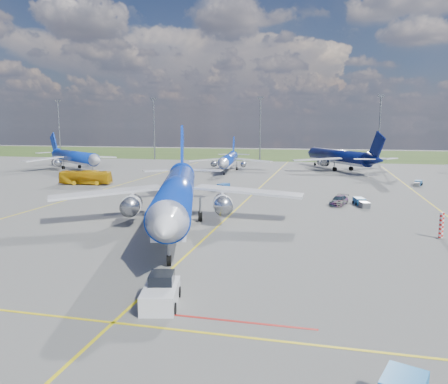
% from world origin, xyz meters
% --- Properties ---
extents(ground, '(400.00, 400.00, 0.00)m').
position_xyz_m(ground, '(0.00, 0.00, 0.00)').
color(ground, '#585856').
rests_on(ground, ground).
extents(grass_strip, '(400.00, 80.00, 0.01)m').
position_xyz_m(grass_strip, '(0.00, 150.00, 0.00)').
color(grass_strip, '#2D4719').
rests_on(grass_strip, ground).
extents(taxiway_lines, '(60.25, 160.00, 0.02)m').
position_xyz_m(taxiway_lines, '(0.17, 27.70, 0.01)').
color(taxiway_lines, yellow).
rests_on(taxiway_lines, ground).
extents(floodlight_masts, '(202.20, 0.50, 22.70)m').
position_xyz_m(floodlight_masts, '(10.00, 110.00, 12.56)').
color(floodlight_masts, slate).
rests_on(floodlight_masts, ground).
extents(warning_post, '(0.50, 0.50, 3.00)m').
position_xyz_m(warning_post, '(26.00, 8.00, 1.50)').
color(warning_post, red).
rests_on(warning_post, ground).
extents(bg_jet_nw, '(49.00, 47.21, 10.21)m').
position_xyz_m(bg_jet_nw, '(-57.90, 68.56, 0.00)').
color(bg_jet_nw, '#0B2FA4').
rests_on(bg_jet_nw, ground).
extents(bg_jet_nnw, '(29.60, 36.75, 8.92)m').
position_xyz_m(bg_jet_nnw, '(-13.65, 75.44, 0.00)').
color(bg_jet_nnw, '#0B2FA4').
rests_on(bg_jet_nnw, ground).
extents(bg_jet_n, '(48.23, 52.15, 10.98)m').
position_xyz_m(bg_jet_n, '(16.41, 85.13, 0.00)').
color(bg_jet_n, '#081045').
rests_on(bg_jet_n, ground).
extents(main_airliner, '(47.63, 55.18, 12.30)m').
position_xyz_m(main_airliner, '(-4.96, 6.80, 0.00)').
color(main_airliner, '#0B2FA4').
rests_on(main_airliner, ground).
extents(pushback_tug, '(3.30, 6.43, 2.13)m').
position_xyz_m(pushback_tug, '(1.94, -16.48, 0.86)').
color(pushback_tug, silver).
rests_on(pushback_tug, ground).
extents(apron_bus, '(11.34, 4.01, 3.09)m').
position_xyz_m(apron_bus, '(-37.37, 39.89, 1.55)').
color(apron_bus, '#CB920B').
rests_on(apron_bus, ground).
extents(service_car_a, '(1.90, 4.50, 1.52)m').
position_xyz_m(service_car_a, '(-13.46, 30.23, 0.76)').
color(service_car_a, '#999999').
rests_on(service_car_a, ground).
extents(service_car_b, '(5.42, 3.90, 1.37)m').
position_xyz_m(service_car_b, '(-14.51, 34.22, 0.69)').
color(service_car_b, '#999999').
rests_on(service_car_b, ground).
extents(service_car_c, '(3.47, 5.50, 1.48)m').
position_xyz_m(service_car_c, '(15.34, 27.13, 0.74)').
color(service_car_c, '#999999').
rests_on(service_car_c, ground).
extents(baggage_tug_w, '(2.42, 5.09, 1.10)m').
position_xyz_m(baggage_tug_w, '(18.74, 27.29, 0.52)').
color(baggage_tug_w, '#185390').
rests_on(baggage_tug_w, ground).
extents(baggage_tug_c, '(2.85, 5.31, 1.15)m').
position_xyz_m(baggage_tug_c, '(-7.00, 38.70, 0.54)').
color(baggage_tug_c, '#184991').
rests_on(baggage_tug_c, ground).
extents(baggage_tug_e, '(2.54, 4.68, 1.02)m').
position_xyz_m(baggage_tug_e, '(32.27, 54.68, 0.48)').
color(baggage_tug_e, '#185292').
rests_on(baggage_tug_e, ground).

